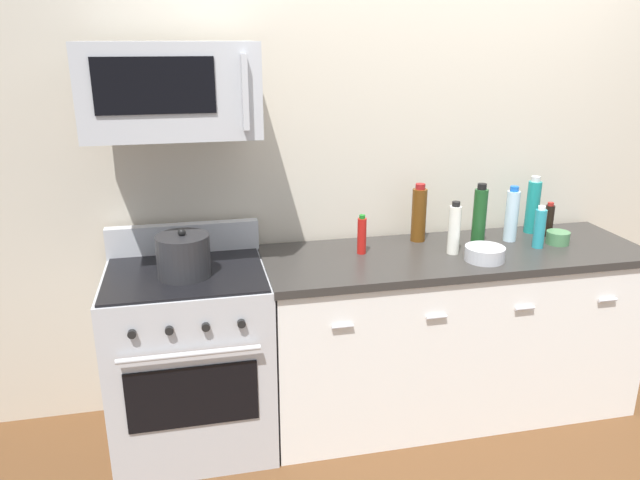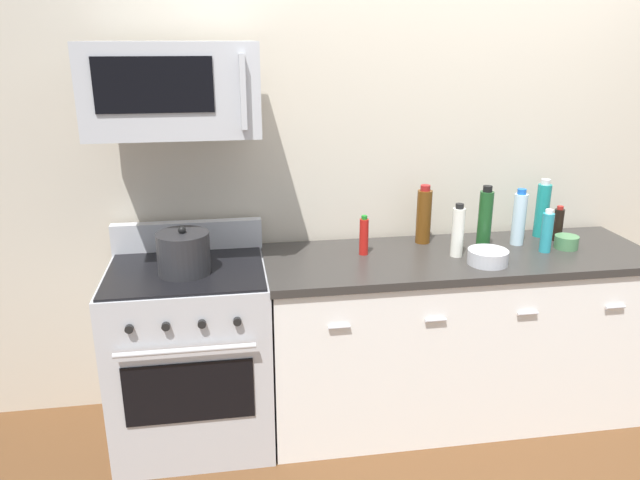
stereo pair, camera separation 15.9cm
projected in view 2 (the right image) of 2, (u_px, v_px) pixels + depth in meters
name	position (u px, v px, depth m)	size (l,w,h in m)	color
ground_plane	(448.00, 409.00, 3.37)	(6.09, 6.09, 0.00)	brown
back_wall	(438.00, 155.00, 3.32)	(5.07, 0.10, 2.70)	beige
counter_unit	(453.00, 335.00, 3.22)	(1.98, 0.66, 0.92)	white
range_oven	(192.00, 353.00, 3.02)	(0.76, 0.69, 1.07)	#B7BABF
microwave	(173.00, 89.00, 2.65)	(0.74, 0.44, 0.40)	#B7BABF
bottle_wine_green	(485.00, 219.00, 3.11)	(0.07, 0.07, 0.33)	#19471E
bottle_wine_amber	(424.00, 216.00, 3.20)	(0.08, 0.08, 0.31)	#59330F
bottle_dish_soap	(547.00, 232.00, 3.08)	(0.06, 0.06, 0.22)	teal
bottle_sparkling_teal	(542.00, 209.00, 3.31)	(0.07, 0.07, 0.32)	#197F7A
bottle_hot_sauce_red	(364.00, 236.00, 3.04)	(0.05, 0.05, 0.20)	#B21914
bottle_vinegar_white	(458.00, 231.00, 3.01)	(0.06, 0.06, 0.27)	silver
bottle_water_clear	(519.00, 218.00, 3.18)	(0.07, 0.07, 0.30)	silver
bottle_soy_sauce_dark	(558.00, 224.00, 3.26)	(0.05, 0.05, 0.19)	black
bowl_steel_prep	(488.00, 256.00, 2.93)	(0.20, 0.20, 0.07)	#B2B5BA
bowl_green_glaze	(566.00, 242.00, 3.15)	(0.12, 0.12, 0.07)	#477A4C
stockpot	(184.00, 253.00, 2.79)	(0.24, 0.24, 0.23)	#262628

